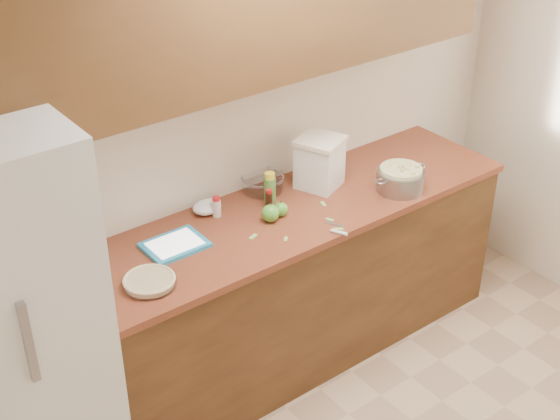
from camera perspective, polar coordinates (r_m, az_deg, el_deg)
room_shell at (r=2.86m, az=18.44°, el=-5.82°), size 3.60×3.60×3.60m
counter_run at (r=4.15m, az=0.02°, el=-5.72°), size 2.64×0.68×0.92m
upper_cabinets at (r=3.60m, az=-1.53°, el=14.97°), size 2.60×0.34×0.70m
fridge at (r=3.36m, az=-19.70°, el=-8.51°), size 0.70×0.70×1.80m
pie at (r=3.43m, az=-9.54°, el=-5.17°), size 0.24×0.24×0.04m
colander at (r=4.13m, az=8.79°, el=2.25°), size 0.34×0.25×0.13m
flour_canister at (r=4.09m, az=2.91°, el=3.53°), size 0.29×0.29×0.27m
tablet at (r=3.67m, az=-7.70°, el=-2.55°), size 0.28×0.22×0.02m
paring_knife at (r=3.75m, az=4.30°, el=-1.55°), size 0.10×0.17×0.02m
lemon_bottle at (r=3.96m, az=-0.75°, el=1.63°), size 0.06×0.06×0.16m
cinnamon_shaker at (r=3.86m, az=-4.67°, el=0.22°), size 0.04×0.04×0.11m
vanilla_bottle at (r=3.93m, az=-0.81°, el=0.81°), size 0.04×0.04×0.10m
mixing_bowl at (r=4.09m, az=-1.29°, el=2.06°), size 0.23×0.23×0.09m
paper_towel at (r=3.91m, az=-5.36°, el=0.23°), size 0.18×0.16×0.06m
apple_left at (r=3.82m, az=-0.70°, el=-0.24°), size 0.09×0.09×0.10m
apple_center at (r=3.86m, az=0.05°, el=0.05°), size 0.07×0.07×0.08m
peel_a at (r=3.98m, az=3.18°, el=0.46°), size 0.03×0.05×0.00m
peel_b at (r=3.70m, az=0.42°, el=-2.13°), size 0.04×0.04×0.00m
peel_c at (r=3.72m, az=-1.97°, el=-1.96°), size 0.05×0.04×0.00m
peel_d at (r=3.85m, az=3.66°, el=-0.70°), size 0.03×0.05×0.00m
peel_e at (r=3.78m, az=4.31°, el=-1.39°), size 0.05×0.04×0.00m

